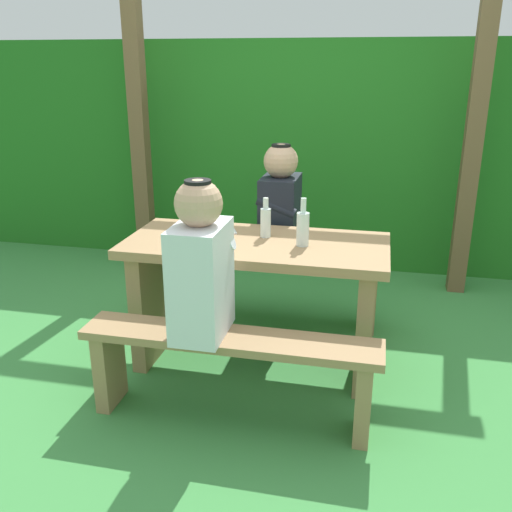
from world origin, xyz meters
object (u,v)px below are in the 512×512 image
object	(u,v)px
drinking_glass	(199,236)
bottle_right	(214,224)
picnic_table	(256,281)
bottle_center	(266,221)
bench_near	(230,360)
bench_far	(275,275)
cell_phone	(229,230)
bottle_left	(303,227)
person_black_coat	(280,207)
person_white_shirt	(201,265)

from	to	relation	value
drinking_glass	bottle_right	size ratio (longest dim) A/B	0.35
picnic_table	bottle_center	distance (m)	0.33
bench_near	bench_far	world-z (taller)	same
bench_far	cell_phone	xyz separation A→B (m)	(-0.19, -0.41, 0.41)
bottle_left	bottle_right	distance (m)	0.47
cell_phone	person_black_coat	bearing A→B (deg)	36.77
bench_near	drinking_glass	xyz separation A→B (m)	(-0.29, 0.46, 0.44)
bottle_center	drinking_glass	bearing A→B (deg)	-150.29
bench_near	bottle_right	bearing A→B (deg)	112.54
picnic_table	cell_phone	distance (m)	0.34
person_white_shirt	cell_phone	distance (m)	0.71
bench_near	person_white_shirt	world-z (taller)	person_white_shirt
bench_far	bottle_center	xyz separation A→B (m)	(0.03, -0.47, 0.49)
drinking_glass	bottle_right	distance (m)	0.11
bench_near	bottle_right	distance (m)	0.76
cell_phone	bench_far	bearing A→B (deg)	40.29
person_white_shirt	drinking_glass	bearing A→B (deg)	109.29
person_white_shirt	bottle_left	world-z (taller)	person_white_shirt
picnic_table	drinking_glass	world-z (taller)	drinking_glass
person_black_coat	drinking_glass	world-z (taller)	person_black_coat
bottle_left	cell_phone	bearing A→B (deg)	159.49
picnic_table	bottle_left	size ratio (longest dim) A/B	5.53
bench_far	person_white_shirt	distance (m)	1.21
bottle_right	cell_phone	xyz separation A→B (m)	(0.03, 0.18, -0.09)
bench_near	person_black_coat	distance (m)	1.21
person_black_coat	bottle_right	xyz separation A→B (m)	(-0.25, -0.59, 0.04)
bench_near	picnic_table	bearing A→B (deg)	90.00
person_white_shirt	person_black_coat	bearing A→B (deg)	81.94
bench_far	drinking_glass	xyz separation A→B (m)	(-0.29, -0.66, 0.44)
bench_near	drinking_glass	distance (m)	0.70
person_white_shirt	person_black_coat	xyz separation A→B (m)	(0.16, 1.11, 0.00)
person_white_shirt	drinking_glass	xyz separation A→B (m)	(-0.16, 0.46, -0.01)
bottle_left	bottle_center	bearing A→B (deg)	153.65
bottle_center	cell_phone	xyz separation A→B (m)	(-0.22, 0.06, -0.08)
bottle_left	bottle_center	size ratio (longest dim) A/B	1.16
bottle_center	person_black_coat	bearing A→B (deg)	90.49
person_white_shirt	person_black_coat	size ratio (longest dim) A/B	1.00
bench_far	cell_phone	world-z (taller)	cell_phone
bench_near	bottle_center	bearing A→B (deg)	87.00
bench_near	cell_phone	distance (m)	0.84
bottle_left	cell_phone	world-z (taller)	bottle_left
bench_far	person_black_coat	xyz separation A→B (m)	(0.03, -0.00, 0.46)
bench_far	person_black_coat	size ratio (longest dim) A/B	1.95
bench_far	cell_phone	distance (m)	0.61
bottle_right	bottle_center	distance (m)	0.28
bench_far	bottle_left	distance (m)	0.81
bottle_right	bottle_center	bearing A→B (deg)	25.20
bench_near	cell_phone	xyz separation A→B (m)	(-0.19, 0.71, 0.41)
person_white_shirt	bottle_center	xyz separation A→B (m)	(0.16, 0.64, 0.04)
drinking_glass	bottle_center	size ratio (longest dim) A/B	0.35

